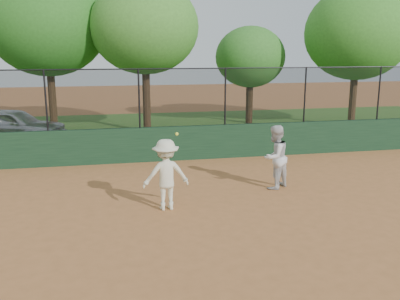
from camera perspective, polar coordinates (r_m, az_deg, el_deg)
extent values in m
plane|color=#AF6A38|center=(9.99, -1.93, -9.70)|extent=(80.00, 80.00, 0.00)
cube|color=#1C3E23|center=(15.51, -5.78, 0.74)|extent=(26.00, 0.20, 1.20)
cube|color=#2C551A|center=(21.49, -7.48, 2.44)|extent=(36.00, 12.00, 0.01)
imported|color=#B3B8BD|center=(19.98, -22.94, 2.89)|extent=(4.62, 2.75, 1.47)
imported|color=silver|center=(12.53, 9.56, -0.90)|extent=(1.10, 1.05, 1.79)
imported|color=beige|center=(10.76, -4.38, -3.16)|extent=(1.15, 0.70, 1.74)
sphere|color=#F1F937|center=(10.31, -2.98, 2.07)|extent=(0.08, 0.08, 0.08)
cube|color=black|center=(15.26, -5.92, 6.62)|extent=(26.00, 0.02, 2.00)
cylinder|color=black|center=(15.19, -6.00, 10.30)|extent=(26.00, 0.04, 0.04)
cylinder|color=black|center=(15.30, -19.14, 6.01)|extent=(0.06, 0.06, 2.00)
cylinder|color=black|center=(15.22, -7.80, 6.56)|extent=(0.06, 0.06, 2.00)
cylinder|color=black|center=(15.72, 3.24, 6.85)|extent=(0.06, 0.06, 2.00)
cylinder|color=black|center=(16.75, 13.28, 6.89)|extent=(0.06, 0.06, 2.00)
cylinder|color=black|center=(18.22, 21.93, 6.76)|extent=(0.06, 0.06, 2.00)
cylinder|color=#432B17|center=(22.36, -18.35, 5.94)|extent=(0.36, 0.36, 2.82)
ellipsoid|color=#27621C|center=(22.26, -19.00, 14.91)|extent=(5.40, 4.91, 4.67)
cylinder|color=#432B18|center=(21.02, -6.85, 6.22)|extent=(0.36, 0.36, 2.91)
ellipsoid|color=#3D7926|center=(20.91, -7.10, 15.37)|extent=(4.90, 4.45, 4.23)
cylinder|color=#372412|center=(23.61, 6.32, 5.89)|extent=(0.36, 0.36, 2.04)
ellipsoid|color=#2F6922|center=(23.45, 6.47, 11.75)|extent=(3.61, 3.28, 3.12)
cylinder|color=#4D321B|center=(23.76, 18.94, 5.95)|extent=(0.36, 0.36, 2.56)
ellipsoid|color=#317120|center=(23.64, 19.54, 13.91)|extent=(5.23, 4.75, 4.52)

